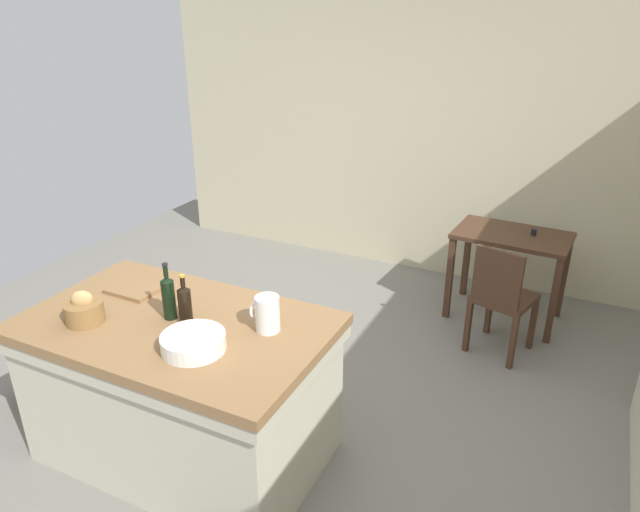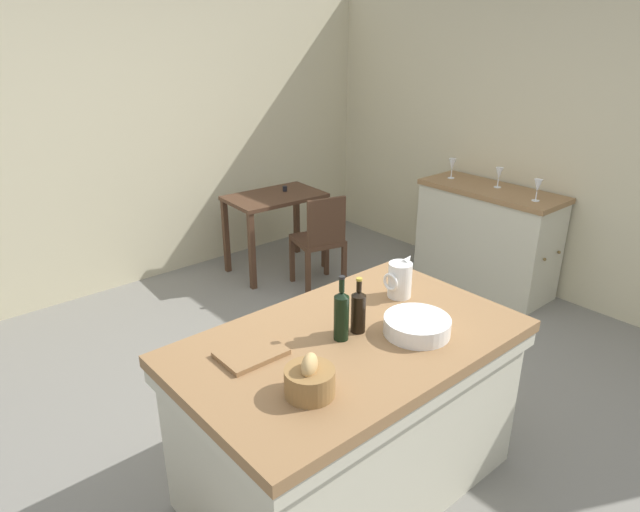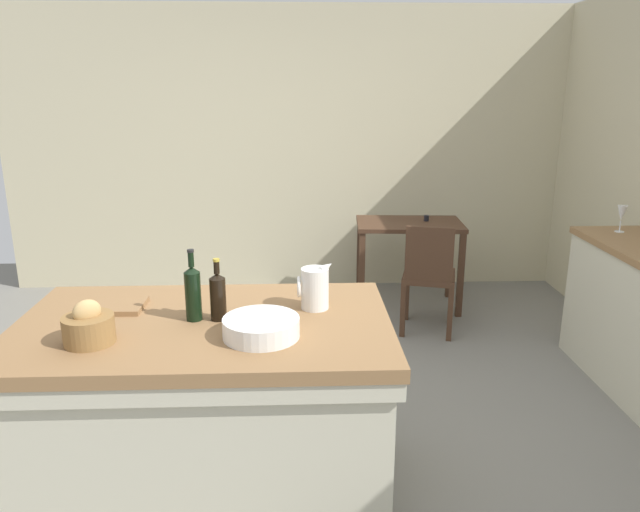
% 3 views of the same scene
% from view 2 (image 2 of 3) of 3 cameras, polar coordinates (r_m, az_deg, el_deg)
% --- Properties ---
extents(ground_plane, '(6.76, 6.76, 0.00)m').
position_cam_2_polar(ground_plane, '(3.81, 0.63, -14.30)').
color(ground_plane, slate).
extents(wall_back, '(5.32, 0.12, 2.60)m').
position_cam_2_polar(wall_back, '(5.37, -18.30, 10.95)').
color(wall_back, beige).
rests_on(wall_back, ground).
extents(wall_right, '(0.12, 5.20, 2.60)m').
position_cam_2_polar(wall_right, '(5.24, 22.94, 10.04)').
color(wall_right, beige).
rests_on(wall_right, ground).
extents(island_table, '(1.68, 1.02, 0.89)m').
position_cam_2_polar(island_table, '(2.96, 2.95, -15.09)').
color(island_table, olive).
rests_on(island_table, ground).
extents(side_cabinet, '(0.52, 1.28, 0.93)m').
position_cam_2_polar(side_cabinet, '(5.35, 16.46, 1.80)').
color(side_cabinet, olive).
rests_on(side_cabinet, ground).
extents(writing_desk, '(0.94, 0.62, 0.81)m').
position_cam_2_polar(writing_desk, '(5.43, -4.57, 4.89)').
color(writing_desk, '#472D1E').
rests_on(writing_desk, ground).
extents(wooden_chair, '(0.49, 0.49, 0.89)m').
position_cam_2_polar(wooden_chair, '(5.06, 0.04, 1.75)').
color(wooden_chair, '#472D1E').
rests_on(wooden_chair, ground).
extents(pitcher, '(0.17, 0.13, 0.24)m').
position_cam_2_polar(pitcher, '(3.09, 8.06, -2.36)').
color(pitcher, white).
rests_on(pitcher, island_table).
extents(wash_bowl, '(0.32, 0.32, 0.08)m').
position_cam_2_polar(wash_bowl, '(2.77, 9.78, -6.96)').
color(wash_bowl, white).
rests_on(wash_bowl, island_table).
extents(bread_basket, '(0.21, 0.21, 0.19)m').
position_cam_2_polar(bread_basket, '(2.31, -1.05, -12.42)').
color(bread_basket, olive).
rests_on(bread_basket, island_table).
extents(cutting_board, '(0.29, 0.22, 0.02)m').
position_cam_2_polar(cutting_board, '(2.60, -6.97, -9.73)').
color(cutting_board, olive).
rests_on(cutting_board, island_table).
extents(wine_bottle_dark, '(0.07, 0.07, 0.28)m').
position_cam_2_polar(wine_bottle_dark, '(2.72, 3.90, -5.48)').
color(wine_bottle_dark, black).
rests_on(wine_bottle_dark, island_table).
extents(wine_bottle_amber, '(0.07, 0.07, 0.33)m').
position_cam_2_polar(wine_bottle_amber, '(2.65, 2.17, -5.88)').
color(wine_bottle_amber, black).
rests_on(wine_bottle_amber, island_table).
extents(wine_glass_far_left, '(0.07, 0.07, 0.18)m').
position_cam_2_polar(wine_glass_far_left, '(4.91, 21.16, 6.60)').
color(wine_glass_far_left, white).
rests_on(wine_glass_far_left, side_cabinet).
extents(wine_glass_left, '(0.07, 0.07, 0.18)m').
position_cam_2_polar(wine_glass_left, '(5.22, 17.65, 7.92)').
color(wine_glass_left, white).
rests_on(wine_glass_left, side_cabinet).
extents(wine_glass_middle, '(0.07, 0.07, 0.18)m').
position_cam_2_polar(wine_glass_middle, '(5.42, 13.23, 8.97)').
color(wine_glass_middle, white).
rests_on(wine_glass_middle, side_cabinet).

